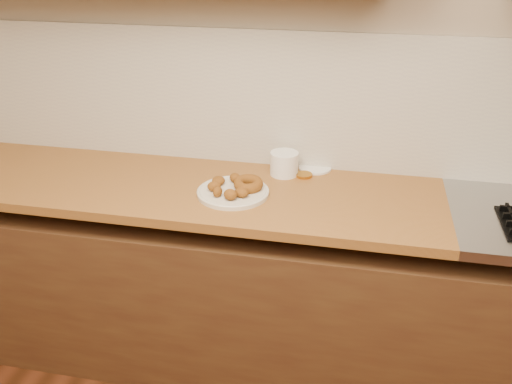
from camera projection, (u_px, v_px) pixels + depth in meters
wall_back at (334, 68)px, 2.26m from camera, size 4.00×0.02×2.70m
base_cabinet at (315, 300)px, 2.41m from camera, size 3.60×0.60×0.77m
butcher_block at (168, 187)px, 2.31m from camera, size 2.30×0.62×0.04m
backsplash at (331, 104)px, 2.31m from camera, size 3.60×0.02×0.60m
donut_plate at (233, 192)px, 2.20m from camera, size 0.29×0.29×0.02m
ring_donut at (248, 184)px, 2.21m from camera, size 0.17×0.17×0.05m
fried_dough_chunks at (227, 187)px, 2.18m from camera, size 0.19×0.23×0.04m
plastic_tub at (284, 164)px, 2.36m from camera, size 0.14×0.14×0.10m
tub_lid at (315, 168)px, 2.44m from camera, size 0.16×0.16×0.01m
brass_jar_lid at (304, 175)px, 2.36m from camera, size 0.09×0.09×0.01m
wooden_utensil at (226, 185)px, 2.27m from camera, size 0.16×0.02×0.01m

